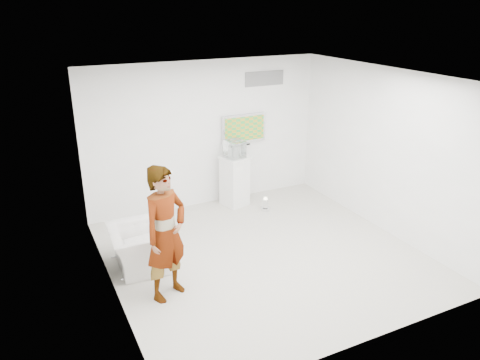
{
  "coord_description": "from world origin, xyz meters",
  "views": [
    {
      "loc": [
        -3.45,
        -6.13,
        4.04
      ],
      "look_at": [
        -0.15,
        0.6,
        1.18
      ],
      "focal_mm": 35.0,
      "sensor_mm": 36.0,
      "label": 1
    }
  ],
  "objects": [
    {
      "name": "tv",
      "position": [
        0.85,
        2.45,
        1.55
      ],
      "size": [
        1.0,
        0.08,
        0.6
      ],
      "primitive_type": "cube",
      "color": "#B9B8BD",
      "rests_on": "room"
    },
    {
      "name": "vitrine",
      "position": [
        0.48,
        2.13,
        1.24
      ],
      "size": [
        0.4,
        0.4,
        0.36
      ],
      "primitive_type": "cube",
      "rotation": [
        0.0,
        0.0,
        0.12
      ],
      "color": "white",
      "rests_on": "pedestal"
    },
    {
      "name": "floor_uplight",
      "position": [
        0.91,
        1.57,
        0.14
      ],
      "size": [
        0.23,
        0.23,
        0.28
      ],
      "primitive_type": "cylinder",
      "rotation": [
        0.0,
        0.0,
        -0.34
      ],
      "color": "silver",
      "rests_on": "room"
    },
    {
      "name": "room",
      "position": [
        0.0,
        0.0,
        1.5
      ],
      "size": [
        5.01,
        5.01,
        3.0
      ],
      "color": "#B9B4AA",
      "rests_on": "ground"
    },
    {
      "name": "wii_remote",
      "position": [
        -1.65,
        -0.16,
        1.8
      ],
      "size": [
        0.12,
        0.11,
        0.03
      ],
      "primitive_type": "cube",
      "rotation": [
        0.0,
        0.0,
        0.88
      ],
      "color": "white",
      "rests_on": "person"
    },
    {
      "name": "console",
      "position": [
        0.48,
        2.13,
        1.16
      ],
      "size": [
        0.13,
        0.15,
        0.21
      ],
      "primitive_type": "cube",
      "rotation": [
        0.0,
        0.0,
        0.63
      ],
      "color": "white",
      "rests_on": "pedestal"
    },
    {
      "name": "logo_decal",
      "position": [
        1.35,
        2.49,
        2.55
      ],
      "size": [
        0.9,
        0.02,
        0.3
      ],
      "primitive_type": "cube",
      "color": "slate",
      "rests_on": "room"
    },
    {
      "name": "pedestal",
      "position": [
        0.48,
        2.13,
        0.53
      ],
      "size": [
        0.63,
        0.63,
        1.06
      ],
      "primitive_type": "cube",
      "rotation": [
        0.0,
        0.0,
        0.27
      ],
      "color": "white",
      "rests_on": "room"
    },
    {
      "name": "person",
      "position": [
        -1.8,
        -0.41,
        1.0
      ],
      "size": [
        0.87,
        0.76,
        2.01
      ],
      "primitive_type": "imported",
      "rotation": [
        0.0,
        0.0,
        0.47
      ],
      "color": "silver",
      "rests_on": "room"
    },
    {
      "name": "armchair",
      "position": [
        -1.97,
        0.56,
        0.34
      ],
      "size": [
        0.96,
        1.08,
        0.67
      ],
      "primitive_type": "imported",
      "rotation": [
        0.0,
        0.0,
        1.52
      ],
      "color": "silver",
      "rests_on": "room"
    }
  ]
}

